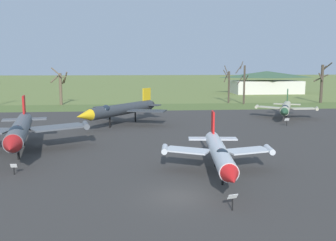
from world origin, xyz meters
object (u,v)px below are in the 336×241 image
at_px(jet_fighter_front_right, 220,153).
at_px(info_placard_front_right, 233,200).
at_px(jet_fighter_front_left, 286,108).
at_px(jet_fighter_rear_left, 20,130).
at_px(visitor_building, 266,83).
at_px(info_placard_front_left, 287,121).
at_px(jet_fighter_rear_center, 120,109).
at_px(info_placard_rear_left, 14,168).

xyz_separation_m(jet_fighter_front_right, info_placard_front_right, (-0.81, -6.76, -1.18)).
xyz_separation_m(jet_fighter_front_left, jet_fighter_front_right, (-17.46, -28.95, 0.03)).
height_order(jet_fighter_front_right, jet_fighter_rear_left, jet_fighter_rear_left).
relative_size(info_placard_front_right, visitor_building, 0.05).
xyz_separation_m(info_placard_front_left, visitor_building, (19.02, 59.90, 2.53)).
relative_size(jet_fighter_front_left, jet_fighter_rear_center, 0.86).
bearing_deg(info_placard_rear_left, jet_fighter_rear_center, 72.17).
xyz_separation_m(jet_fighter_rear_center, jet_fighter_rear_left, (-9.05, -16.15, 0.04)).
relative_size(info_placard_front_left, jet_fighter_rear_center, 0.08).
relative_size(info_placard_front_left, jet_fighter_front_right, 0.08).
height_order(info_placard_front_right, jet_fighter_rear_left, jet_fighter_rear_left).
bearing_deg(info_placard_rear_left, info_placard_front_right, -30.24).
distance_m(jet_fighter_rear_center, jet_fighter_rear_left, 18.51).
xyz_separation_m(info_placard_rear_left, visitor_building, (49.58, 80.31, 2.71)).
height_order(jet_fighter_front_right, visitor_building, visitor_building).
bearing_deg(jet_fighter_front_left, jet_fighter_rear_center, -171.91).
bearing_deg(info_placard_front_left, jet_fighter_front_right, -123.62).
xyz_separation_m(jet_fighter_front_left, info_placard_front_right, (-18.27, -35.71, -1.15)).
bearing_deg(jet_fighter_front_right, jet_fighter_rear_center, 107.92).
relative_size(jet_fighter_front_right, info_placard_rear_left, 14.81).
bearing_deg(info_placard_front_left, jet_fighter_front_left, 68.53).
distance_m(jet_fighter_rear_center, visitor_building, 70.79).
height_order(jet_fighter_rear_center, info_placard_rear_left, jet_fighter_rear_center).
height_order(info_placard_front_right, info_placard_rear_left, info_placard_front_right).
height_order(jet_fighter_rear_left, visitor_building, visitor_building).
bearing_deg(jet_fighter_rear_left, jet_fighter_front_right, -27.99).
relative_size(jet_fighter_front_right, jet_fighter_rear_left, 0.80).
height_order(jet_fighter_front_left, jet_fighter_rear_left, jet_fighter_rear_left).
bearing_deg(info_placard_front_right, jet_fighter_front_right, 83.17).
bearing_deg(jet_fighter_rear_left, jet_fighter_rear_center, 60.72).
xyz_separation_m(jet_fighter_front_right, info_placard_rear_left, (-15.70, 1.92, -1.29)).
height_order(info_placard_front_left, jet_fighter_rear_left, jet_fighter_rear_left).
relative_size(jet_fighter_front_left, info_placard_rear_left, 13.90).
relative_size(info_placard_front_left, visitor_building, 0.05).
distance_m(jet_fighter_front_right, visitor_building, 88.95).
distance_m(jet_fighter_rear_center, info_placard_rear_left, 24.62).
xyz_separation_m(jet_fighter_rear_left, visitor_building, (51.12, 73.07, 0.94)).
xyz_separation_m(jet_fighter_front_left, jet_fighter_rear_center, (-25.64, -3.64, 0.46)).
distance_m(jet_fighter_front_right, info_placard_front_right, 6.91).
bearing_deg(jet_fighter_front_right, jet_fighter_front_left, 58.91).
relative_size(info_placard_front_left, jet_fighter_rear_left, 0.07).
height_order(jet_fighter_rear_center, jet_fighter_rear_left, jet_fighter_rear_left).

